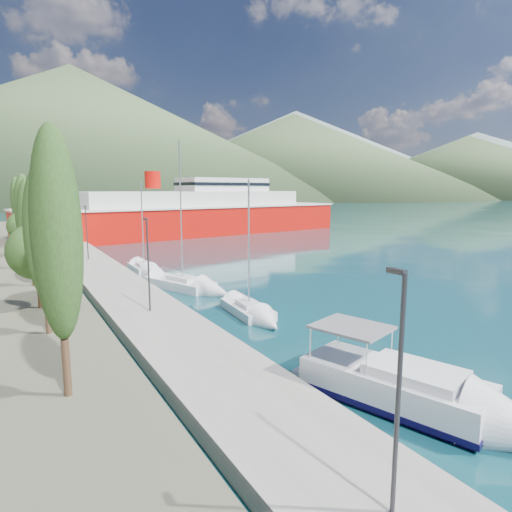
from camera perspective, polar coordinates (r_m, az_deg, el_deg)
ground at (r=135.84m, az=-23.19°, el=4.50°), size 1400.00×1400.00×0.00m
quay at (r=42.07m, az=-19.20°, el=-2.95°), size 5.00×88.00×0.80m
hills_far at (r=655.63m, az=-16.90°, el=14.51°), size 1480.00×900.00×180.00m
hills_near at (r=405.69m, az=-14.08°, el=14.34°), size 1010.00×520.00×115.00m
tree_row at (r=44.94m, az=-28.25°, el=3.95°), size 3.78×62.21×10.34m
lamp_posts at (r=29.47m, az=-14.86°, el=-0.35°), size 0.15×45.07×6.06m
motor_cruiser at (r=18.48m, az=22.88°, el=-17.66°), size 5.84×10.43×3.70m
sailboat_near at (r=28.82m, az=0.21°, el=-8.02°), size 2.67×7.21×10.15m
sailboat_mid at (r=36.94m, az=-7.79°, el=-4.24°), size 5.77×9.83×13.76m
sailboat_far at (r=45.52m, az=-14.22°, el=-1.99°), size 2.36×7.10×10.38m
ferry at (r=84.26m, az=-7.90°, el=5.48°), size 64.07×21.42×12.49m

